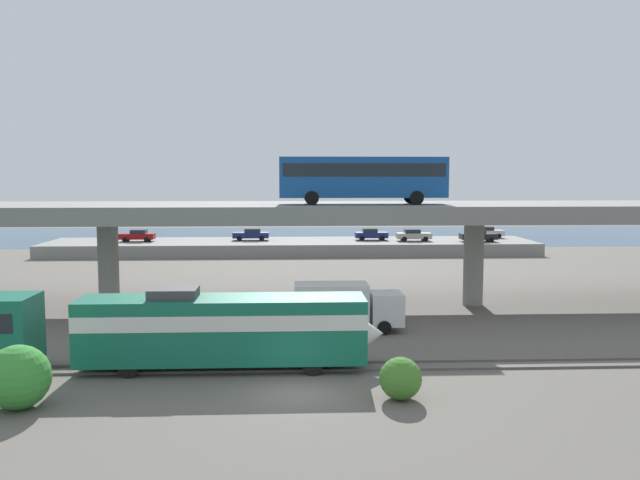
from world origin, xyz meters
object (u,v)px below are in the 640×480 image
object	(u,v)px
parked_car_2	(487,232)
parked_car_3	(137,235)
train_locomotive	(237,326)
service_truck_west	(345,306)
parked_car_1	(371,234)
parked_car_0	(251,234)
parked_car_4	(478,235)
transit_bus_on_overpass	(363,176)
parked_car_5	(413,235)

from	to	relation	value
parked_car_2	parked_car_3	size ratio (longest dim) A/B	0.99
train_locomotive	service_truck_west	world-z (taller)	train_locomotive
parked_car_1	parked_car_0	bearing A→B (deg)	178.39
service_truck_west	parked_car_3	distance (m)	48.46
service_truck_west	parked_car_4	bearing A→B (deg)	63.81
transit_bus_on_overpass	parked_car_1	distance (m)	37.62
train_locomotive	parked_car_3	distance (m)	53.42
train_locomotive	parked_car_0	size ratio (longest dim) A/B	3.36
parked_car_0	service_truck_west	bearing A→B (deg)	100.83
parked_car_4	parked_car_5	xyz separation A→B (m)	(-7.92, 1.16, -0.00)
transit_bus_on_overpass	service_truck_west	size ratio (longest dim) A/B	1.76
train_locomotive	parked_car_3	size ratio (longest dim) A/B	3.57
train_locomotive	parked_car_1	distance (m)	52.99
parked_car_3	parked_car_5	world-z (taller)	same
service_truck_west	parked_car_4	xyz separation A→B (m)	(20.09, 40.84, 0.63)
train_locomotive	parked_car_2	bearing A→B (deg)	61.78
parked_car_1	parked_car_2	distance (m)	15.90
transit_bus_on_overpass	parked_car_1	bearing A→B (deg)	82.01
parked_car_0	parked_car_4	distance (m)	28.63
parked_car_3	parked_car_0	bearing A→B (deg)	-176.21
service_truck_west	parked_car_3	world-z (taller)	service_truck_west
parked_car_0	parked_car_3	bearing A→B (deg)	3.79
train_locomotive	parked_car_2	xyz separation A→B (m)	(28.83, 53.70, 0.07)
parked_car_1	parked_car_3	world-z (taller)	same
train_locomotive	transit_bus_on_overpass	world-z (taller)	transit_bus_on_overpass
parked_car_4	transit_bus_on_overpass	bearing A→B (deg)	-118.28
parked_car_2	parked_car_4	xyz separation A→B (m)	(-2.59, -4.92, 0.00)
service_truck_west	parked_car_0	bearing A→B (deg)	100.83
parked_car_3	train_locomotive	bearing A→B (deg)	107.88
transit_bus_on_overpass	parked_car_2	world-z (taller)	transit_bus_on_overpass
service_truck_west	parked_car_5	distance (m)	43.73
service_truck_west	parked_car_0	world-z (taller)	service_truck_west
parked_car_3	parked_car_5	xyz separation A→B (m)	(34.72, -0.90, 0.00)
parked_car_1	parked_car_3	xyz separation A→B (m)	(-29.51, -0.51, -0.00)
parked_car_1	parked_car_2	size ratio (longest dim) A/B	0.97
train_locomotive	transit_bus_on_overpass	size ratio (longest dim) A/B	1.28
transit_bus_on_overpass	parked_car_4	bearing A→B (deg)	61.72
transit_bus_on_overpass	parked_car_5	size ratio (longest dim) A/B	2.77
train_locomotive	parked_car_1	world-z (taller)	train_locomotive
parked_car_3	parked_car_4	world-z (taller)	same
parked_car_1	transit_bus_on_overpass	bearing A→B (deg)	-97.99
train_locomotive	parked_car_5	world-z (taller)	train_locomotive
parked_car_1	parked_car_3	bearing A→B (deg)	-179.02
parked_car_3	parked_car_2	bearing A→B (deg)	-176.37
transit_bus_on_overpass	train_locomotive	bearing A→B (deg)	-118.26
train_locomotive	parked_car_3	world-z (taller)	train_locomotive
parked_car_0	parked_car_2	bearing A→B (deg)	-176.45
service_truck_west	parked_car_3	size ratio (longest dim) A/B	1.58
transit_bus_on_overpass	parked_car_2	xyz separation A→B (m)	(20.85, 38.87, -7.50)
parked_car_5	parked_car_3	bearing A→B (deg)	178.52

